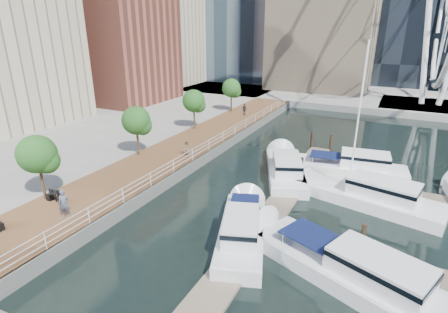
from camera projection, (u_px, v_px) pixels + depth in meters
ground at (138, 301)px, 16.61m from camera, size 520.00×520.00×0.00m
boardwalk at (167, 160)px, 32.79m from camera, size 6.00×60.00×1.00m
seawall at (194, 166)px, 31.52m from camera, size 0.25×60.00×1.00m
land_far at (367, 70)px, 101.79m from camera, size 200.00×114.00×1.00m
pier at (429, 108)px, 54.05m from camera, size 14.00×12.00×1.00m
railing at (193, 155)px, 31.21m from camera, size 0.10×60.00×1.05m
floating_docks at (346, 231)px, 21.43m from camera, size 16.00×34.00×2.60m
midrise_condos at (66, 18)px, 48.54m from camera, size 19.00×67.00×28.00m
street_trees at (136, 121)px, 31.64m from camera, size 2.60×42.60×4.60m
yacht_foreground at (350, 281)px, 17.92m from camera, size 12.21×7.29×2.15m
pedestrian_near at (64, 204)px, 21.68m from camera, size 0.83×0.75×1.89m
pedestrian_mid at (186, 148)px, 32.19m from camera, size 0.59×0.74×1.48m
pedestrian_far at (245, 109)px, 47.21m from camera, size 1.00×0.68×1.58m
moored_yachts at (359, 211)px, 24.82m from camera, size 21.16×32.61×11.50m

